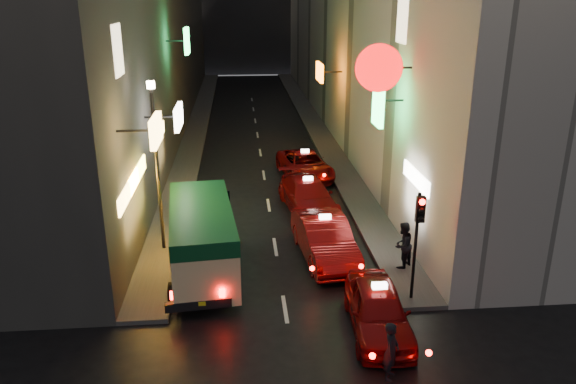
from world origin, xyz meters
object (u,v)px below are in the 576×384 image
object	(u,v)px
taxi_near	(378,306)
pedestrian_crossing	(391,347)
minibus	(202,233)
lamp_post	(157,156)
traffic_light	(419,225)

from	to	relation	value
taxi_near	pedestrian_crossing	distance (m)	2.08
minibus	taxi_near	size ratio (longest dim) A/B	1.16
minibus	lamp_post	world-z (taller)	lamp_post
pedestrian_crossing	lamp_post	world-z (taller)	lamp_post
taxi_near	pedestrian_crossing	size ratio (longest dim) A/B	2.89
pedestrian_crossing	traffic_light	world-z (taller)	traffic_light
taxi_near	lamp_post	world-z (taller)	lamp_post
traffic_light	pedestrian_crossing	bearing A→B (deg)	-115.39
minibus	traffic_light	xyz separation A→B (m)	(6.60, -2.51, 1.12)
taxi_near	minibus	bearing A→B (deg)	143.02
taxi_near	traffic_light	size ratio (longest dim) A/B	1.47
minibus	pedestrian_crossing	xyz separation A→B (m)	(4.97, -5.95, -0.68)
lamp_post	traffic_light	bearing A→B (deg)	-28.91
minibus	pedestrian_crossing	size ratio (longest dim) A/B	3.34
taxi_near	lamp_post	distance (m)	9.43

